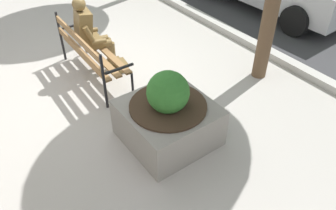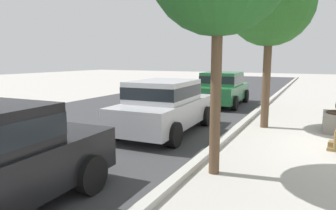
% 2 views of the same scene
% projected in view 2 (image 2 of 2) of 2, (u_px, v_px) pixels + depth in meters
% --- Properties ---
extents(street_surface, '(60.00, 9.00, 0.01)m').
position_uv_depth(street_surface, '(102.00, 121.00, 10.61)').
color(street_surface, '#38383A').
rests_on(street_surface, ground).
extents(curb_stone, '(60.00, 0.20, 0.12)m').
position_uv_depth(curb_stone, '(230.00, 134.00, 8.57)').
color(curb_stone, '#B2AFA8').
rests_on(curb_stone, ground).
extents(street_tree_down_street, '(2.65, 2.65, 5.20)m').
position_uv_depth(street_tree_down_street, '(270.00, 3.00, 9.09)').
color(street_tree_down_street, brown).
rests_on(street_tree_down_street, ground).
extents(parked_car_silver, '(4.16, 2.05, 1.56)m').
position_uv_depth(parked_car_silver, '(165.00, 105.00, 8.85)').
color(parked_car_silver, '#B7B7BC').
rests_on(parked_car_silver, ground).
extents(parked_car_green, '(4.16, 2.05, 1.56)m').
position_uv_depth(parked_car_green, '(223.00, 87.00, 14.14)').
color(parked_car_green, '#236638').
rests_on(parked_car_green, ground).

